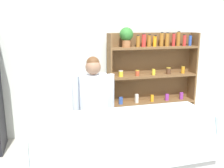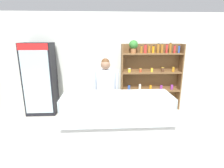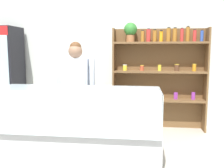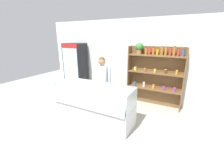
% 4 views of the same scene
% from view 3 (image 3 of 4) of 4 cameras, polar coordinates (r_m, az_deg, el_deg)
% --- Properties ---
extents(ground_plane, '(12.00, 12.00, 0.00)m').
position_cam_3_polar(ground_plane, '(3.32, -3.78, -18.50)').
color(ground_plane, '#B7B2A3').
extents(back_wall, '(6.80, 0.10, 2.70)m').
position_cam_3_polar(back_wall, '(4.95, 0.31, 6.37)').
color(back_wall, silver).
rests_on(back_wall, ground).
extents(drinks_fridge, '(0.77, 0.58, 1.90)m').
position_cam_3_polar(drinks_fridge, '(5.28, -24.18, 1.45)').
color(drinks_fridge, black).
rests_on(drinks_fridge, ground).
extents(shelving_unit, '(1.69, 0.29, 1.96)m').
position_cam_3_polar(shelving_unit, '(4.67, 10.20, 3.12)').
color(shelving_unit, brown).
rests_on(shelving_unit, ground).
extents(deli_display_case, '(2.04, 0.75, 1.01)m').
position_cam_3_polar(deli_display_case, '(3.24, -7.95, -13.29)').
color(deli_display_case, silver).
rests_on(deli_display_case, ground).
extents(shop_clerk, '(0.59, 0.25, 1.59)m').
position_cam_3_polar(shop_clerk, '(3.81, -8.23, -0.38)').
color(shop_clerk, '#383D51').
rests_on(shop_clerk, ground).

